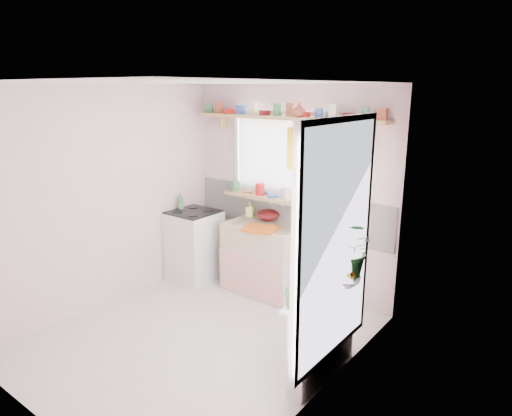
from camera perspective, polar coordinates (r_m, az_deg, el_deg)
The scene contains 19 objects.
room at distance 4.58m, azimuth 5.91°, elevation 1.04°, with size 3.20×3.20×3.20m.
sink_unit at distance 5.64m, azimuth 0.96°, elevation -6.21°, with size 0.95×0.65×1.11m.
cooker at distance 6.05m, azimuth -7.70°, elevation -4.59°, with size 0.58×0.58×0.93m.
radiator_ledge at distance 4.11m, azimuth 8.33°, elevation -15.37°, with size 0.22×0.95×0.78m.
windowsill at distance 5.57m, azimuth 2.13°, elevation 1.16°, with size 1.40×0.22×0.04m, color tan.
pine_shelf at distance 5.33m, azimuth 3.51°, elevation 11.19°, with size 2.52×0.24×0.04m, color tan.
shelf_crockery at distance 5.33m, azimuth 3.52°, elevation 11.99°, with size 2.47×0.11×0.12m.
sill_crockery at distance 5.57m, azimuth 2.00°, elevation 1.93°, with size 1.35×0.11×0.12m.
dish_tray at distance 5.30m, azimuth 0.52°, elevation -2.61°, with size 0.37×0.28×0.04m, color #D25A12.
colander at distance 5.69m, azimuth 1.52°, elevation -0.86°, with size 0.30×0.30×0.13m, color #510D11.
jade_plant at distance 4.15m, azimuth 11.61°, elevation -4.95°, with size 0.54×0.47×0.60m, color #2D712D.
fruit_bowl at distance 4.12m, azimuth 10.77°, elevation -8.93°, with size 0.31×0.31×0.08m, color silver.
herb_pot at distance 3.63m, azimuth 4.20°, elevation -11.15°, with size 0.10×0.07×0.19m, color #345E25.
soap_bottle_sink at distance 5.85m, azimuth -0.76°, elevation -0.10°, with size 0.09×0.09×0.20m, color #D5EA68.
sill_cup at distance 5.37m, azimuth 6.33°, elevation 1.32°, with size 0.13×0.13×0.10m, color beige.
sill_bowl at distance 5.73m, azimuth 0.81°, elevation 2.03°, with size 0.18×0.18×0.06m, color #2D5A93.
shelf_vase at distance 5.15m, azimuth 5.40°, elevation 12.12°, with size 0.15×0.15×0.16m, color #953E2E.
cooker_bottle at distance 6.04m, azimuth -9.40°, elevation 0.85°, with size 0.08×0.08×0.21m, color #478E54.
fruit at distance 4.10m, azimuth 10.92°, elevation -8.13°, with size 0.20×0.14×0.10m.
Camera 1 is at (2.99, -2.94, 2.45)m, focal length 32.00 mm.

